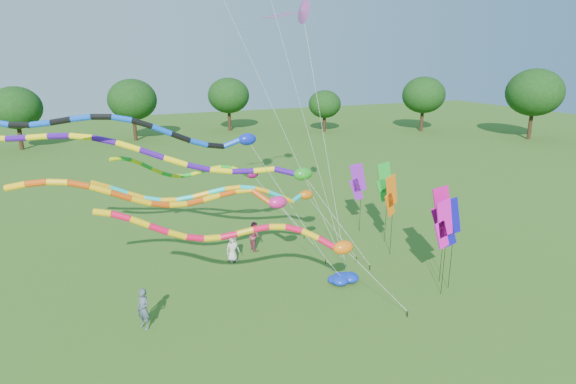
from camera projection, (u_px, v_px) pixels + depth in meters
name	position (u px, v px, depth m)	size (l,w,h in m)	color
ground	(343.00, 320.00, 21.28)	(160.00, 160.00, 0.00)	#2C5416
tree_ring	(371.00, 238.00, 15.91)	(117.47, 118.29, 9.71)	#382314
tube_kite_red	(259.00, 236.00, 20.14)	(12.19, 4.23, 5.98)	black
tube_kite_orange	(190.00, 197.00, 20.92)	(14.14, 1.49, 7.23)	black
tube_kite_purple	(183.00, 159.00, 23.89)	(17.60, 7.10, 8.41)	black
tube_kite_blue	(153.00, 132.00, 22.06)	(15.98, 2.12, 9.52)	black
tube_kite_cyan	(237.00, 194.00, 22.52)	(13.15, 1.19, 6.81)	black
tube_kite_green	(206.00, 171.00, 27.03)	(10.98, 1.34, 6.69)	black
delta_kite_high_c	(302.00, 11.00, 24.82)	(3.26, 4.30, 14.22)	black
banner_pole_magenta_a	(444.00, 225.00, 22.50)	(1.16, 0.12, 4.90)	black
banner_pole_green	(384.00, 182.00, 28.97)	(1.16, 0.20, 5.17)	black
banner_pole_violet	(358.00, 182.00, 30.96)	(1.10, 0.53, 4.66)	black
banner_pole_magenta_b	(441.00, 210.00, 23.72)	(1.14, 0.37, 5.17)	black
banner_pole_blue_a	(450.00, 223.00, 23.13)	(1.16, 0.25, 4.78)	black
banner_pole_orange	(391.00, 196.00, 27.16)	(1.12, 0.45, 4.87)	black
blue_nylon_heap	(338.00, 278.00, 24.66)	(1.59, 1.89, 0.55)	#0D2AB5
person_a	(233.00, 248.00, 27.08)	(0.77, 0.50, 1.58)	#BDB4AA
person_b	(143.00, 309.00, 20.42)	(0.66, 0.44, 1.82)	#44505F
person_c	(254.00, 236.00, 28.70)	(0.85, 0.66, 1.75)	#863143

